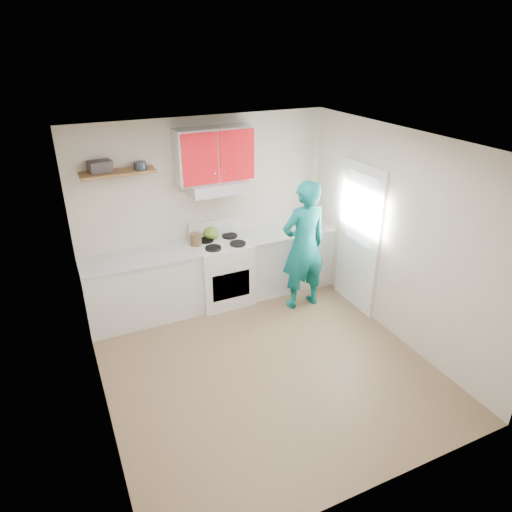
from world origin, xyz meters
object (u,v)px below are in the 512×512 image
stove (223,272)px  tin (140,166)px  crock (196,240)px  person (304,246)px  kettle (211,233)px

stove → tin: 1.90m
crock → tin: bearing=174.4°
person → stove: bearing=-32.4°
crock → kettle: bearing=22.8°
crock → person: person is taller
tin → person: (1.96, -0.73, -1.16)m
crock → person: 1.48m
tin → kettle: size_ratio=0.71×
stove → crock: crock is taller
tin → stove: bearing=-8.2°
person → tin: bearing=-21.8°
person → kettle: bearing=-37.5°
tin → kettle: bearing=3.0°
stove → tin: tin is taller
kettle → crock: kettle is taller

